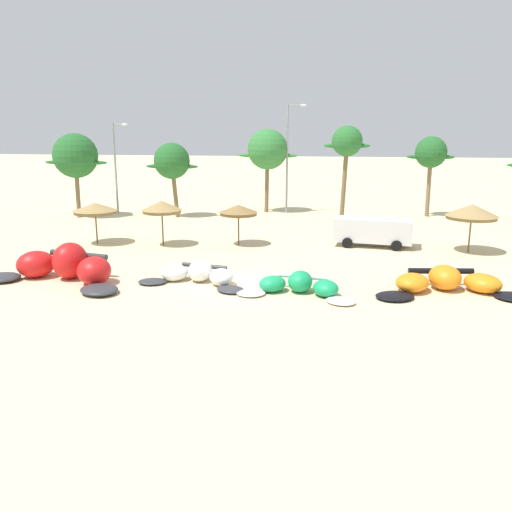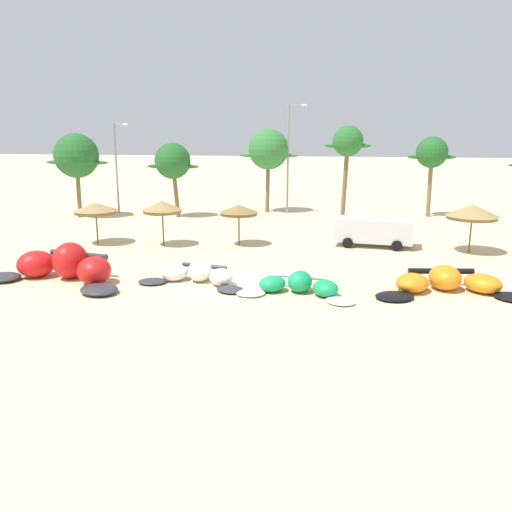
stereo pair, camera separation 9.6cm
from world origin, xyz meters
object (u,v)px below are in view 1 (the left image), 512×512
object	(u,v)px
kite_left	(198,275)
kite_left_of_center	(299,286)
palm_left	(172,162)
lamppost_west	(116,163)
beach_umbrella_near_palms	(238,210)
kite_far_left	(64,267)
beach_umbrella_near_van	(95,208)
palm_center_left	(347,143)
beach_umbrella_outermost	(472,212)
lamppost_west_center	(289,153)
kite_center	(447,282)
palm_leftmost	(75,156)
palm_left_of_gap	(268,150)
palm_center_right	(431,153)
parked_van	(372,230)
beach_umbrella_middle	(162,207)

from	to	relation	value
kite_left	kite_left_of_center	world-z (taller)	kite_left
palm_left	lamppost_west	size ratio (longest dim) A/B	0.79
beach_umbrella_near_palms	kite_far_left	bearing A→B (deg)	-126.38
beach_umbrella_near_van	palm_center_left	bearing A→B (deg)	34.19
beach_umbrella_near_van	palm_center_left	distance (m)	20.44
lamppost_west	palm_left	bearing A→B (deg)	-14.10
beach_umbrella_outermost	lamppost_west_center	distance (m)	19.48
kite_center	palm_leftmost	world-z (taller)	palm_leftmost
beach_umbrella_outermost	palm_leftmost	xyz separation A→B (m)	(-30.61, 9.05, 2.72)
beach_umbrella_near_palms	palm_center_left	xyz separation A→B (m)	(7.04, 10.20, 4.08)
beach_umbrella_near_palms	palm_left_of_gap	size ratio (longest dim) A/B	0.36
palm_center_right	palm_left	bearing A→B (deg)	-170.31
kite_far_left	beach_umbrella_near_van	xyz separation A→B (m)	(-2.34, 8.71, 1.70)
kite_left	palm_left	xyz separation A→B (m)	(-7.43, 19.72, 4.40)
beach_umbrella_near_palms	palm_leftmost	distance (m)	18.59
kite_center	palm_leftmost	bearing A→B (deg)	147.04
beach_umbrella_outermost	parked_van	world-z (taller)	beach_umbrella_outermost
kite_left_of_center	palm_left	bearing A→B (deg)	121.24
beach_umbrella_near_van	palm_left_of_gap	bearing A→B (deg)	58.92
beach_umbrella_near_palms	lamppost_west	distance (m)	18.18
kite_far_left	palm_left	bearing A→B (deg)	91.75
beach_umbrella_near_palms	palm_left_of_gap	bearing A→B (deg)	90.09
parked_van	beach_umbrella_middle	bearing A→B (deg)	-172.16
palm_center_right	kite_center	bearing A→B (deg)	-96.38
beach_umbrella_near_van	palm_center_right	size ratio (longest dim) A/B	0.42
lamppost_west	lamppost_west_center	xyz separation A→B (m)	(15.40, 2.52, 0.88)
beach_umbrella_outermost	palm_center_right	xyz separation A→B (m)	(-0.38, 14.26, 2.93)
parked_van	kite_left	bearing A→B (deg)	-132.00
kite_left	palm_left	bearing A→B (deg)	110.65
kite_left_of_center	lamppost_west	distance (m)	29.02
kite_left_of_center	palm_left_of_gap	distance (m)	25.90
kite_far_left	parked_van	xyz separation A→B (m)	(15.93, 10.74, 0.37)
beach_umbrella_outermost	palm_leftmost	bearing A→B (deg)	163.52
beach_umbrella_near_palms	lamppost_west_center	xyz separation A→B (m)	(1.92, 14.52, 3.07)
parked_van	palm_center_right	world-z (taller)	palm_center_right
beach_umbrella_near_van	beach_umbrella_outermost	size ratio (longest dim) A/B	0.93
beach_umbrella_outermost	palm_center_left	world-z (taller)	palm_center_left
palm_left	palm_left_of_gap	bearing A→B (deg)	27.98
beach_umbrella_near_van	beach_umbrella_middle	bearing A→B (deg)	1.89
beach_umbrella_near_palms	palm_center_left	size ratio (longest dim) A/B	0.34
palm_leftmost	palm_center_right	size ratio (longest dim) A/B	1.04
kite_left_of_center	beach_umbrella_outermost	distance (m)	14.44
kite_far_left	lamppost_west	bearing A→B (deg)	106.12
beach_umbrella_near_palms	beach_umbrella_near_van	bearing A→B (deg)	-173.68
palm_left_of_gap	kite_left_of_center	bearing A→B (deg)	-79.09
kite_center	palm_center_right	size ratio (longest dim) A/B	1.09
beach_umbrella_near_palms	palm_left	size ratio (longest dim) A/B	0.42
kite_left	palm_leftmost	xyz separation A→B (m)	(-15.54, 18.29, 4.87)
kite_far_left	palm_left_of_gap	bearing A→B (deg)	73.68
kite_center	lamppost_west	xyz separation A→B (m)	(-25.21, 20.78, 4.09)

